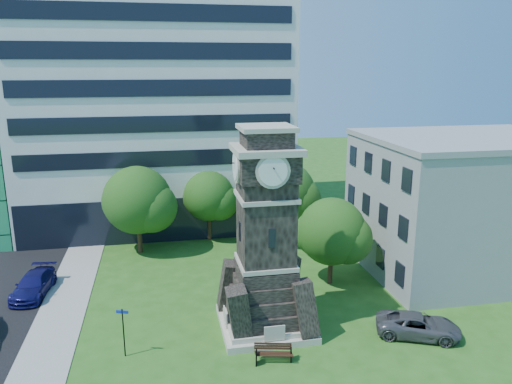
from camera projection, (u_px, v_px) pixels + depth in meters
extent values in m
plane|color=#265418|center=(221.00, 349.00, 27.94)|extent=(160.00, 160.00, 0.00)
cube|color=gray|center=(58.00, 321.00, 30.92)|extent=(3.00, 70.00, 0.06)
cube|color=beige|center=(265.00, 323.00, 30.36)|extent=(5.40, 5.40, 0.40)
cube|color=beige|center=(265.00, 318.00, 30.27)|extent=(4.80, 4.80, 0.30)
cube|color=black|center=(266.00, 213.00, 28.63)|extent=(3.00, 3.00, 6.40)
cube|color=beige|center=(266.00, 262.00, 29.37)|extent=(3.25, 3.25, 0.25)
cube|color=beige|center=(266.00, 196.00, 28.39)|extent=(3.25, 3.25, 0.25)
cube|color=black|center=(272.00, 238.00, 27.43)|extent=(0.35, 0.08, 1.10)
cube|color=black|center=(266.00, 165.00, 27.94)|extent=(3.30, 3.30, 1.60)
cube|color=beige|center=(266.00, 149.00, 27.72)|extent=(3.70, 3.70, 0.35)
cylinder|color=white|center=(273.00, 172.00, 26.26)|extent=(1.56, 0.06, 1.56)
cylinder|color=white|center=(235.00, 166.00, 27.61)|extent=(0.06, 1.56, 1.56)
cube|color=black|center=(266.00, 139.00, 27.57)|extent=(2.60, 2.60, 0.90)
cube|color=beige|center=(266.00, 128.00, 27.42)|extent=(3.00, 3.00, 0.25)
cube|color=white|center=(154.00, 81.00, 48.66)|extent=(25.00, 15.00, 28.00)
cube|color=black|center=(161.00, 220.00, 44.77)|extent=(24.50, 0.80, 4.00)
cube|color=gray|center=(467.00, 206.00, 38.05)|extent=(15.00, 12.00, 10.00)
cube|color=gray|center=(474.00, 139.00, 36.77)|extent=(15.20, 12.20, 0.40)
imported|color=#141252|center=(34.00, 285.00, 34.47)|extent=(2.63, 5.20, 1.45)
imported|color=#4F5055|center=(418.00, 325.00, 29.15)|extent=(5.34, 3.94, 1.35)
cube|color=black|center=(256.00, 358.00, 26.45)|extent=(0.07, 0.50, 0.78)
cube|color=black|center=(291.00, 354.00, 26.80)|extent=(0.07, 0.50, 0.78)
cube|color=#312110|center=(274.00, 354.00, 26.60)|extent=(2.01, 0.54, 0.04)
cube|color=#312110|center=(273.00, 346.00, 26.75)|extent=(2.01, 0.04, 0.45)
cylinder|color=black|center=(124.00, 333.00, 26.93)|extent=(0.07, 0.07, 2.82)
cube|color=#0D2395|center=(122.00, 312.00, 26.63)|extent=(0.68, 0.05, 0.17)
cylinder|color=#332114|center=(140.00, 237.00, 42.16)|extent=(0.40, 0.40, 2.67)
sphere|color=#285318|center=(137.00, 200.00, 41.36)|extent=(5.68, 5.68, 5.68)
sphere|color=#285318|center=(152.00, 207.00, 41.16)|extent=(4.26, 4.26, 4.26)
sphere|color=#285318|center=(126.00, 202.00, 41.92)|extent=(3.98, 3.98, 3.98)
cylinder|color=#332114|center=(209.00, 227.00, 45.30)|extent=(0.35, 0.35, 2.39)
sphere|color=#266B1F|center=(209.00, 196.00, 44.58)|extent=(4.52, 4.52, 4.52)
sphere|color=#266B1F|center=(219.00, 202.00, 44.43)|extent=(3.39, 3.39, 3.39)
sphere|color=#266B1F|center=(199.00, 198.00, 45.03)|extent=(3.16, 3.16, 3.16)
cylinder|color=#332114|center=(283.00, 230.00, 43.94)|extent=(0.39, 0.39, 2.77)
sphere|color=#34631D|center=(284.00, 192.00, 43.11)|extent=(5.44, 5.44, 5.44)
sphere|color=#34631D|center=(298.00, 199.00, 42.93)|extent=(4.08, 4.08, 4.08)
sphere|color=#34631D|center=(271.00, 194.00, 43.65)|extent=(3.81, 3.81, 3.81)
cylinder|color=#332114|center=(330.00, 268.00, 36.21)|extent=(0.34, 0.34, 2.30)
sphere|color=#33601C|center=(332.00, 231.00, 35.52)|extent=(4.86, 4.86, 4.86)
sphere|color=#33601C|center=(347.00, 239.00, 35.35)|extent=(3.64, 3.64, 3.64)
sphere|color=#33601C|center=(318.00, 233.00, 36.00)|extent=(3.40, 3.40, 3.40)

